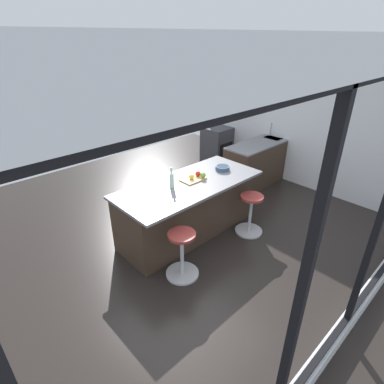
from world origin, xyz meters
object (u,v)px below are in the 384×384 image
(stool_by_window, at_px, (250,215))
(apple_green, at_px, (203,175))
(oven_range, at_px, (217,145))
(stool_middle, at_px, (182,256))
(apple_red, at_px, (198,174))
(kitchen_island, at_px, (188,208))
(apple_yellow, at_px, (192,177))
(fruit_bowl, at_px, (223,168))
(cutting_board, at_px, (193,179))
(water_bottle, at_px, (172,180))

(stool_by_window, distance_m, apple_green, 1.00)
(oven_range, distance_m, apple_green, 3.09)
(stool_by_window, xyz_separation_m, stool_middle, (1.45, 0.00, 0.00))
(oven_range, distance_m, apple_red, 3.04)
(stool_middle, xyz_separation_m, apple_green, (-0.96, -0.59, 0.65))
(oven_range, height_order, kitchen_island, kitchen_island)
(apple_red, distance_m, apple_yellow, 0.14)
(stool_middle, bearing_deg, apple_red, -144.32)
(apple_red, height_order, fruit_bowl, apple_red)
(kitchen_island, distance_m, apple_red, 0.55)
(oven_range, relative_size, apple_red, 10.83)
(oven_range, xyz_separation_m, cutting_board, (2.53, 1.80, 0.48))
(stool_by_window, distance_m, stool_middle, 1.45)
(kitchen_island, bearing_deg, apple_red, -178.01)
(stool_by_window, distance_m, fruit_bowl, 0.88)
(oven_range, xyz_separation_m, apple_green, (2.40, 1.87, 0.53))
(stool_by_window, height_order, stool_middle, same)
(apple_green, xyz_separation_m, fruit_bowl, (-0.48, -0.02, -0.02))
(apple_green, distance_m, fruit_bowl, 0.48)
(stool_middle, bearing_deg, cutting_board, -141.23)
(cutting_board, bearing_deg, water_bottle, -2.96)
(stool_middle, bearing_deg, apple_green, -148.55)
(apple_red, bearing_deg, water_bottle, -0.51)
(apple_red, height_order, water_bottle, water_bottle)
(fruit_bowl, bearing_deg, apple_yellow, -5.45)
(oven_range, xyz_separation_m, water_bottle, (2.93, 1.78, 0.59))
(stool_middle, xyz_separation_m, apple_yellow, (-0.81, -0.67, 0.65))
(apple_green, bearing_deg, oven_range, -141.97)
(stool_middle, xyz_separation_m, cutting_board, (-0.83, -0.67, 0.60))
(water_bottle, bearing_deg, apple_red, 179.49)
(stool_by_window, height_order, apple_red, apple_red)
(oven_range, relative_size, kitchen_island, 0.38)
(cutting_board, distance_m, fruit_bowl, 0.61)
(kitchen_island, relative_size, apple_red, 28.53)
(kitchen_island, height_order, apple_yellow, apple_yellow)
(water_bottle, relative_size, fruit_bowl, 1.36)
(stool_middle, distance_m, apple_green, 1.31)
(kitchen_island, height_order, stool_middle, kitchen_island)
(oven_range, height_order, apple_red, apple_red)
(stool_middle, relative_size, cutting_board, 1.83)
(apple_red, relative_size, water_bottle, 0.26)
(stool_middle, bearing_deg, fruit_bowl, -156.95)
(kitchen_island, xyz_separation_m, fruit_bowl, (-0.71, 0.06, 0.49))
(apple_red, xyz_separation_m, water_bottle, (0.52, -0.00, 0.06))
(apple_yellow, distance_m, apple_green, 0.18)
(stool_by_window, relative_size, apple_red, 8.22)
(cutting_board, xyz_separation_m, apple_red, (-0.12, -0.02, 0.05))
(cutting_board, relative_size, apple_green, 4.22)
(apple_red, xyz_separation_m, apple_yellow, (0.14, 0.01, -0.00))
(kitchen_island, distance_m, cutting_board, 0.47)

